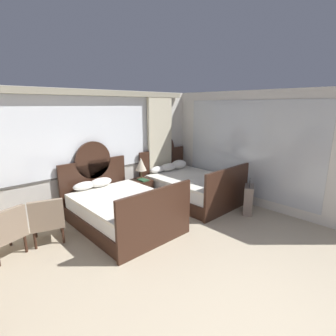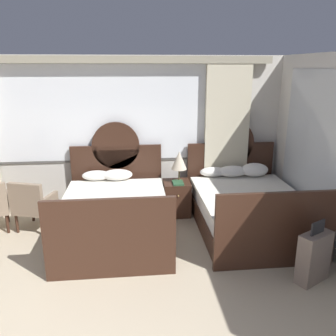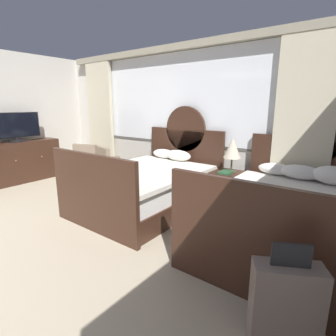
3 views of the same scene
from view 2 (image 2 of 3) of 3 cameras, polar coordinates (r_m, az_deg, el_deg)
The scene contains 8 objects.
wall_back_window at distance 6.11m, azimuth -10.76°, elevation 6.14°, with size 6.31×0.22×2.70m.
bed_near_window at distance 5.33m, azimuth -8.81°, elevation -7.49°, with size 1.58×2.20×1.60m.
bed_near_mirror at distance 5.62m, azimuth 12.94°, elevation -6.37°, with size 1.58×2.20×1.60m.
nightstand_between_beds at distance 6.03m, azimuth 1.43°, elevation -5.02°, with size 0.46×0.48×0.60m.
table_lamp_on_nightstand at distance 5.84m, azimuth 1.87°, elevation 1.24°, with size 0.27×0.27×0.54m.
book_on_nightstand at distance 5.84m, azimuth 1.66°, elevation -2.48°, with size 0.18×0.26×0.03m.
armchair_by_window_left at distance 5.80m, azimuth -21.58°, elevation -5.48°, with size 0.67×0.67×0.83m.
suitcase_on_floor at distance 4.59m, azimuth 23.10°, elevation -13.47°, with size 0.48×0.38×0.79m.
Camera 2 is at (0.52, -1.66, 2.52)m, focal length 36.63 mm.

